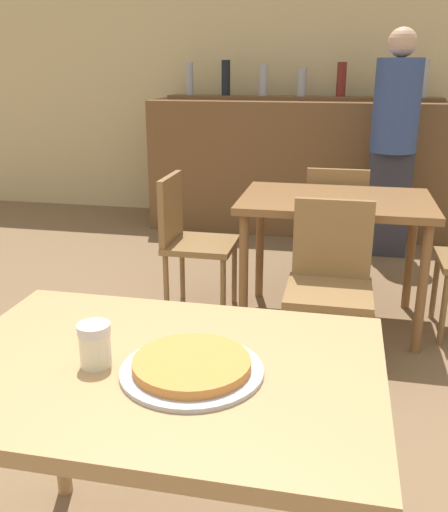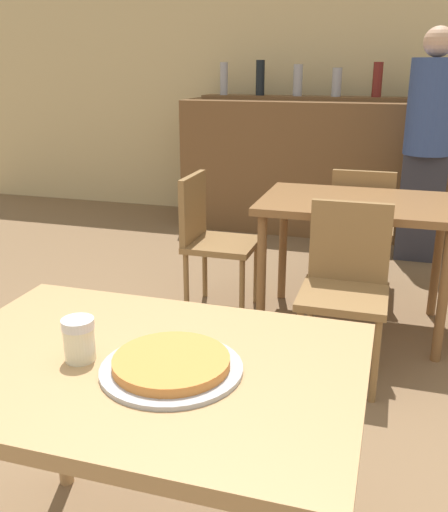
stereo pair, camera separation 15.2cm
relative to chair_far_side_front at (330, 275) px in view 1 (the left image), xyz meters
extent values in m
cube|color=#D1B784|center=(-0.38, 3.00, 0.92)|extent=(8.00, 0.05, 2.80)
cube|color=#A87F51|center=(-0.38, -1.42, 0.24)|extent=(1.08, 0.76, 0.04)
cylinder|color=#A87F51|center=(-0.86, -1.10, -0.13)|extent=(0.05, 0.05, 0.70)
cylinder|color=#A87F51|center=(0.10, -1.10, -0.13)|extent=(0.05, 0.05, 0.70)
cube|color=brown|center=(0.00, 0.53, 0.24)|extent=(1.04, 0.72, 0.04)
cylinder|color=brown|center=(-0.46, 0.23, -0.13)|extent=(0.05, 0.05, 0.70)
cylinder|color=brown|center=(0.46, 0.23, -0.13)|extent=(0.05, 0.05, 0.70)
cylinder|color=brown|center=(-0.46, 0.83, -0.13)|extent=(0.05, 0.05, 0.70)
cylinder|color=brown|center=(0.46, 0.83, -0.13)|extent=(0.05, 0.05, 0.70)
cube|color=brown|center=(-0.38, 2.49, 0.09)|extent=(2.60, 0.56, 1.14)
cube|color=brown|center=(-0.38, 2.63, 0.68)|extent=(2.39, 0.24, 0.03)
cylinder|color=#9999A3|center=(-1.40, 2.63, 0.84)|extent=(0.07, 0.07, 0.28)
cylinder|color=black|center=(-1.06, 2.63, 0.85)|extent=(0.08, 0.08, 0.30)
cylinder|color=#9999A3|center=(-0.72, 2.63, 0.83)|extent=(0.08, 0.08, 0.27)
cylinder|color=#9999A3|center=(-0.38, 2.63, 0.81)|extent=(0.08, 0.08, 0.24)
cylinder|color=maroon|center=(-0.04, 2.63, 0.84)|extent=(0.08, 0.08, 0.28)
cylinder|color=#1E5123|center=(0.30, 2.63, 0.85)|extent=(0.08, 0.08, 0.31)
cylinder|color=#9999A3|center=(0.64, 2.63, 0.85)|extent=(0.08, 0.08, 0.30)
cube|color=olive|center=(0.00, -0.08, -0.06)|extent=(0.40, 0.40, 0.04)
cube|color=olive|center=(0.00, 0.11, 0.15)|extent=(0.38, 0.04, 0.39)
cylinder|color=olive|center=(-0.17, -0.25, -0.28)|extent=(0.03, 0.03, 0.40)
cylinder|color=olive|center=(0.17, -0.25, -0.28)|extent=(0.03, 0.03, 0.40)
cylinder|color=olive|center=(-0.17, 0.09, -0.28)|extent=(0.03, 0.03, 0.40)
cylinder|color=olive|center=(0.17, 0.09, -0.28)|extent=(0.03, 0.03, 0.40)
cube|color=olive|center=(0.00, 1.14, -0.06)|extent=(0.40, 0.40, 0.04)
cube|color=olive|center=(0.00, 0.96, 0.15)|extent=(0.38, 0.04, 0.39)
cylinder|color=olive|center=(0.17, 1.31, -0.28)|extent=(0.03, 0.03, 0.40)
cylinder|color=olive|center=(-0.17, 1.31, -0.28)|extent=(0.03, 0.03, 0.40)
cylinder|color=olive|center=(0.17, 0.97, -0.28)|extent=(0.03, 0.03, 0.40)
cylinder|color=olive|center=(-0.17, 0.97, -0.28)|extent=(0.03, 0.03, 0.40)
cube|color=olive|center=(-0.77, 0.53, -0.06)|extent=(0.40, 0.40, 0.04)
cube|color=olive|center=(-0.95, 0.53, 0.15)|extent=(0.04, 0.38, 0.39)
cylinder|color=olive|center=(-0.60, 0.36, -0.28)|extent=(0.03, 0.03, 0.40)
cylinder|color=olive|center=(-0.60, 0.70, -0.28)|extent=(0.03, 0.03, 0.40)
cylinder|color=olive|center=(-0.94, 0.36, -0.28)|extent=(0.03, 0.03, 0.40)
cylinder|color=olive|center=(-0.94, 0.70, -0.28)|extent=(0.03, 0.03, 0.40)
cylinder|color=olive|center=(0.60, 0.70, -0.28)|extent=(0.03, 0.03, 0.40)
cylinder|color=olive|center=(0.60, 0.36, -0.28)|extent=(0.03, 0.03, 0.40)
cylinder|color=#A3A3A8|center=(-0.29, -1.45, 0.27)|extent=(0.34, 0.34, 0.01)
cylinder|color=#CC7A38|center=(-0.29, -1.45, 0.28)|extent=(0.28, 0.28, 0.02)
cylinder|color=beige|center=(-0.53, -1.46, 0.30)|extent=(0.08, 0.08, 0.09)
cylinder|color=silver|center=(-0.53, -1.46, 0.36)|extent=(0.08, 0.08, 0.02)
cube|color=#2D2D38|center=(0.38, 1.91, -0.08)|extent=(0.32, 0.18, 0.81)
cylinder|color=#33477F|center=(0.38, 1.91, 0.67)|extent=(0.34, 0.34, 0.67)
sphere|color=tan|center=(0.38, 1.91, 1.11)|extent=(0.21, 0.21, 0.21)
camera|label=1|loc=(0.03, -2.60, 0.95)|focal=40.00mm
camera|label=2|loc=(0.18, -2.56, 0.95)|focal=40.00mm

